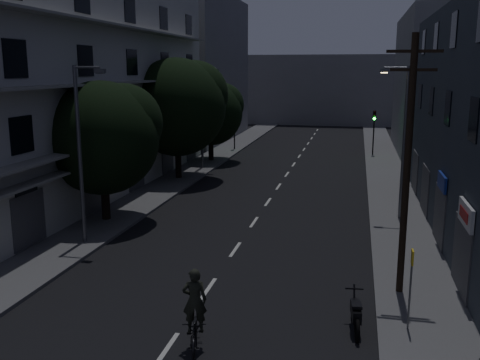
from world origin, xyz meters
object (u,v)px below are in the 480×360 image
at_px(bus_stop_sign, 411,275).
at_px(cyclist, 195,321).
at_px(utility_pole, 407,162).
at_px(motorcycle, 355,315).

xyz_separation_m(bus_stop_sign, cyclist, (-6.13, -2.24, -1.07)).
bearing_deg(utility_pole, cyclist, -139.92).
bearing_deg(cyclist, bus_stop_sign, 5.19).
bearing_deg(cyclist, utility_pole, 25.18).
bearing_deg(bus_stop_sign, motorcycle, -172.92).
height_order(utility_pole, cyclist, utility_pole).
distance_m(bus_stop_sign, motorcycle, 2.11).
distance_m(bus_stop_sign, cyclist, 6.62).
height_order(bus_stop_sign, cyclist, bus_stop_sign).
xyz_separation_m(utility_pole, bus_stop_sign, (0.05, -2.88, -2.98)).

